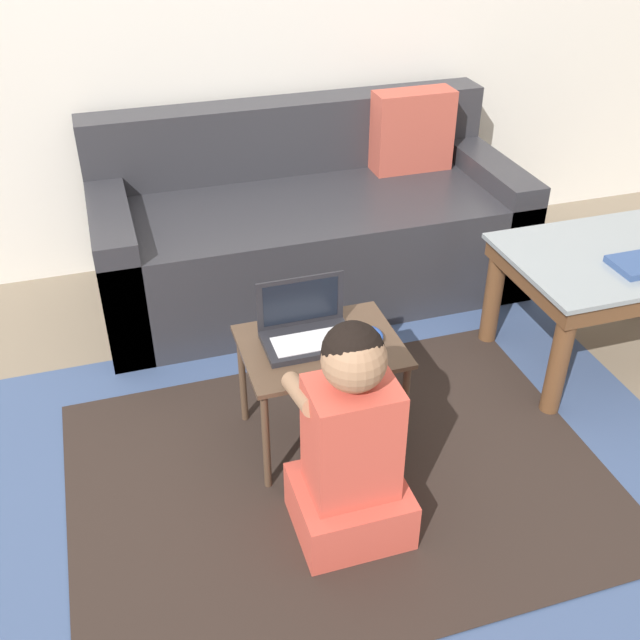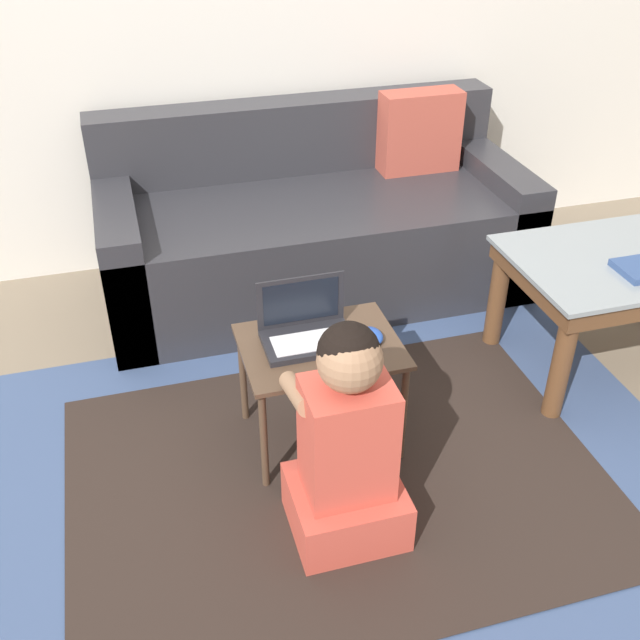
# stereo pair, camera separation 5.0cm
# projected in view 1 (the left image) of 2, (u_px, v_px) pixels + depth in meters

# --- Properties ---
(ground_plane) EXTENTS (16.00, 16.00, 0.00)m
(ground_plane) POSITION_uv_depth(u_px,v_px,m) (347.00, 478.00, 2.46)
(ground_plane) COLOR #7F705B
(area_rug) EXTENTS (2.39, 1.76, 0.01)m
(area_rug) POSITION_uv_depth(u_px,v_px,m) (339.00, 477.00, 2.45)
(area_rug) COLOR #3D517A
(area_rug) RESTS_ON ground_plane
(couch) EXTENTS (1.83, 0.82, 0.82)m
(couch) POSITION_uv_depth(u_px,v_px,m) (309.00, 228.00, 3.34)
(couch) COLOR #2D2D33
(couch) RESTS_ON ground_plane
(coffee_table) EXTENTS (0.82, 0.58, 0.48)m
(coffee_table) POSITION_uv_depth(u_px,v_px,m) (615.00, 271.00, 2.80)
(coffee_table) COLOR gray
(coffee_table) RESTS_ON ground_plane
(laptop_desk) EXTENTS (0.51, 0.39, 0.40)m
(laptop_desk) POSITION_uv_depth(u_px,v_px,m) (321.00, 358.00, 2.42)
(laptop_desk) COLOR #4C3828
(laptop_desk) RESTS_ON ground_plane
(laptop) EXTENTS (0.29, 0.19, 0.20)m
(laptop) POSITION_uv_depth(u_px,v_px,m) (307.00, 331.00, 2.39)
(laptop) COLOR #232328
(laptop) RESTS_ON laptop_desk
(computer_mouse) EXTENTS (0.07, 0.10, 0.04)m
(computer_mouse) POSITION_uv_depth(u_px,v_px,m) (371.00, 335.00, 2.41)
(computer_mouse) COLOR #234CB2
(computer_mouse) RESTS_ON laptop_desk
(person_seated) EXTENTS (0.33, 0.38, 0.74)m
(person_seated) POSITION_uv_depth(u_px,v_px,m) (351.00, 447.00, 2.11)
(person_seated) COLOR #CC4C3D
(person_seated) RESTS_ON ground_plane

